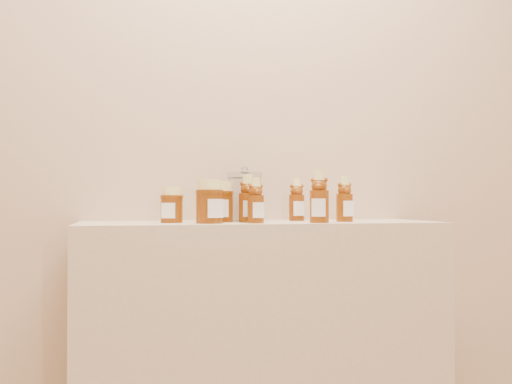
{
  "coord_description": "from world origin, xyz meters",
  "views": [
    {
      "loc": [
        -0.43,
        -0.32,
        0.97
      ],
      "look_at": [
        -0.02,
        1.52,
        1.0
      ],
      "focal_mm": 40.0,
      "sensor_mm": 36.0,
      "label": 1
    }
  ],
  "objects": [
    {
      "name": "wall_back",
      "position": [
        0.0,
        1.75,
        1.35
      ],
      "size": [
        3.5,
        0.02,
        2.7
      ],
      "primitive_type": "cube",
      "color": "tan",
      "rests_on": "ground"
    },
    {
      "name": "glass_canister",
      "position": [
        -0.03,
        1.65,
        0.99
      ],
      "size": [
        0.15,
        0.15,
        0.19
      ],
      "primitive_type": null,
      "rotation": [
        0.0,
        0.0,
        -0.32
      ],
      "color": "white",
      "rests_on": "display_table"
    },
    {
      "name": "display_table",
      "position": [
        0.0,
        1.55,
        0.45
      ],
      "size": [
        1.2,
        0.4,
        0.9
      ],
      "primitive_type": "cube",
      "color": "tan",
      "rests_on": "ground"
    },
    {
      "name": "bear_bottle_back_right",
      "position": [
        0.28,
        1.51,
        0.99
      ],
      "size": [
        0.07,
        0.07,
        0.18
      ],
      "primitive_type": null,
      "rotation": [
        0.0,
        0.0,
        0.13
      ],
      "color": "#5B2607",
      "rests_on": "display_table"
    },
    {
      "name": "honey_jar_back",
      "position": [
        -0.13,
        1.56,
        0.97
      ],
      "size": [
        0.1,
        0.1,
        0.14
      ],
      "primitive_type": null,
      "rotation": [
        0.0,
        0.0,
        -0.18
      ],
      "color": "#5B2607",
      "rests_on": "display_table"
    },
    {
      "name": "honey_jar_front",
      "position": [
        -0.19,
        1.45,
        0.97
      ],
      "size": [
        0.11,
        0.11,
        0.14
      ],
      "primitive_type": null,
      "rotation": [
        0.0,
        0.0,
        0.31
      ],
      "color": "#5B2607",
      "rests_on": "display_table"
    },
    {
      "name": "bear_bottle_back_left",
      "position": [
        -0.05,
        1.51,
        0.99
      ],
      "size": [
        0.06,
        0.06,
        0.18
      ],
      "primitive_type": null,
      "rotation": [
        0.0,
        0.0,
        -0.01
      ],
      "color": "#5B2607",
      "rests_on": "display_table"
    },
    {
      "name": "honey_jar_left",
      "position": [
        -0.3,
        1.53,
        0.96
      ],
      "size": [
        0.1,
        0.1,
        0.12
      ],
      "primitive_type": null,
      "rotation": [
        0.0,
        0.0,
        -0.37
      ],
      "color": "#5B2607",
      "rests_on": "display_table"
    },
    {
      "name": "bear_bottle_front_left",
      "position": [
        -0.04,
        1.44,
        0.98
      ],
      "size": [
        0.06,
        0.06,
        0.16
      ],
      "primitive_type": null,
      "rotation": [
        0.0,
        0.0,
        0.12
      ],
      "color": "#5B2607",
      "rests_on": "display_table"
    },
    {
      "name": "bear_bottle_back_mid",
      "position": [
        0.15,
        1.62,
        0.99
      ],
      "size": [
        0.06,
        0.06,
        0.17
      ],
      "primitive_type": null,
      "rotation": [
        0.0,
        0.0,
        -0.01
      ],
      "color": "#5B2607",
      "rests_on": "display_table"
    },
    {
      "name": "bear_bottle_front_right",
      "position": [
        0.16,
        1.42,
        1.0
      ],
      "size": [
        0.09,
        0.09,
        0.19
      ],
      "primitive_type": null,
      "rotation": [
        0.0,
        0.0,
        -0.39
      ],
      "color": "#5B2607",
      "rests_on": "display_table"
    }
  ]
}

